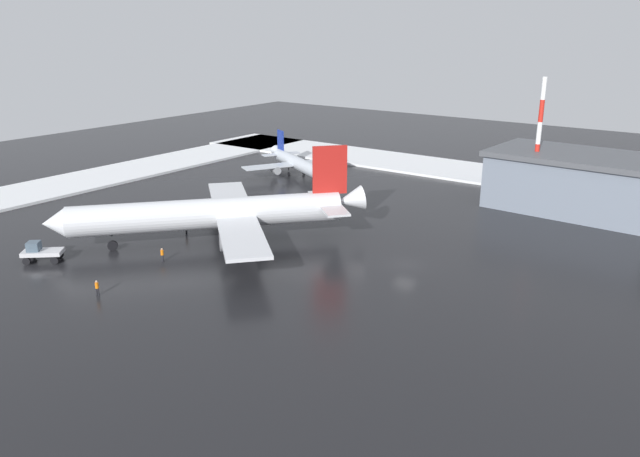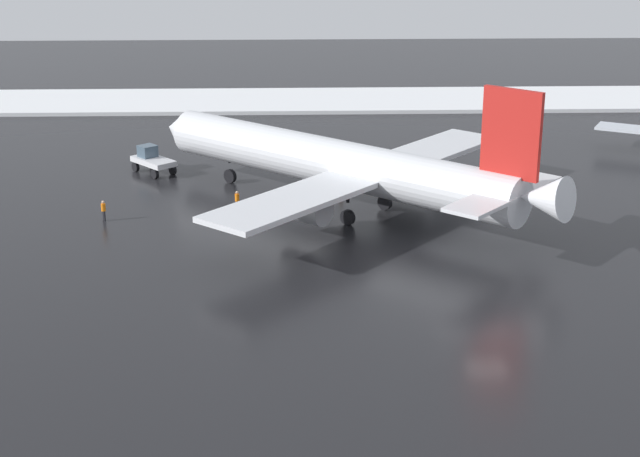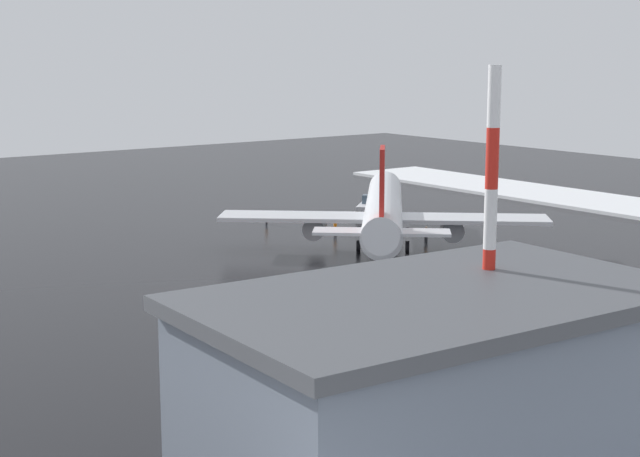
{
  "view_description": "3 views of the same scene",
  "coord_description": "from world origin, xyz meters",
  "px_view_note": "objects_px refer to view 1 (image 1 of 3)",
  "views": [
    {
      "loc": [
        -32.47,
        61.54,
        26.93
      ],
      "look_at": [
        7.87,
        6.42,
        4.68
      ],
      "focal_mm": 35.0,
      "sensor_mm": 36.0,
      "label": 1
    },
    {
      "loc": [
        -53.43,
        11.9,
        25.51
      ],
      "look_at": [
        13.51,
        9.8,
        2.04
      ],
      "focal_mm": 55.0,
      "sensor_mm": 36.0,
      "label": 2
    },
    {
      "loc": [
        -42.58,
        -69.78,
        20.56
      ],
      "look_at": [
        16.34,
        8.98,
        2.69
      ],
      "focal_mm": 55.0,
      "sensor_mm": 36.0,
      "label": 3
    }
  ],
  "objects_px": {
    "ground_crew_beside_wing": "(186,227)",
    "ground_crew_by_nose_gear": "(97,287)",
    "antenna_mast": "(538,144)",
    "airplane_parked_starboard": "(216,213)",
    "cargo_hangar": "(576,182)",
    "pushback_tug": "(40,251)",
    "airplane_far_rear": "(299,164)",
    "ground_crew_near_tug": "(162,254)"
  },
  "relations": [
    {
      "from": "airplane_parked_starboard",
      "to": "ground_crew_beside_wing",
      "type": "distance_m",
      "value": 6.76
    },
    {
      "from": "ground_crew_near_tug",
      "to": "ground_crew_by_nose_gear",
      "type": "relative_size",
      "value": 1.0
    },
    {
      "from": "ground_crew_beside_wing",
      "to": "cargo_hangar",
      "type": "height_order",
      "value": "cargo_hangar"
    },
    {
      "from": "pushback_tug",
      "to": "antenna_mast",
      "type": "relative_size",
      "value": 0.25
    },
    {
      "from": "pushback_tug",
      "to": "cargo_hangar",
      "type": "bearing_deg",
      "value": -168.05
    },
    {
      "from": "ground_crew_beside_wing",
      "to": "ground_crew_near_tug",
      "type": "bearing_deg",
      "value": 102.51
    },
    {
      "from": "ground_crew_by_nose_gear",
      "to": "cargo_hangar",
      "type": "xyz_separation_m",
      "value": [
        -31.22,
        -62.38,
        3.47
      ]
    },
    {
      "from": "ground_crew_near_tug",
      "to": "airplane_parked_starboard",
      "type": "bearing_deg",
      "value": 15.09
    },
    {
      "from": "antenna_mast",
      "to": "ground_crew_by_nose_gear",
      "type": "bearing_deg",
      "value": 67.06
    },
    {
      "from": "airplane_parked_starboard",
      "to": "ground_crew_beside_wing",
      "type": "relative_size",
      "value": 19.5
    },
    {
      "from": "airplane_far_rear",
      "to": "ground_crew_beside_wing",
      "type": "distance_m",
      "value": 36.45
    },
    {
      "from": "pushback_tug",
      "to": "cargo_hangar",
      "type": "height_order",
      "value": "cargo_hangar"
    },
    {
      "from": "ground_crew_beside_wing",
      "to": "airplane_far_rear",
      "type": "bearing_deg",
      "value": -96.8
    },
    {
      "from": "ground_crew_beside_wing",
      "to": "antenna_mast",
      "type": "xyz_separation_m",
      "value": [
        -33.49,
        -40.85,
        8.95
      ]
    },
    {
      "from": "cargo_hangar",
      "to": "ground_crew_beside_wing",
      "type": "bearing_deg",
      "value": 50.16
    },
    {
      "from": "ground_crew_by_nose_gear",
      "to": "antenna_mast",
      "type": "bearing_deg",
      "value": 120.94
    },
    {
      "from": "ground_crew_near_tug",
      "to": "cargo_hangar",
      "type": "bearing_deg",
      "value": -15.38
    },
    {
      "from": "airplane_parked_starboard",
      "to": "antenna_mast",
      "type": "height_order",
      "value": "antenna_mast"
    },
    {
      "from": "airplane_far_rear",
      "to": "pushback_tug",
      "type": "xyz_separation_m",
      "value": [
        -2.07,
        52.95,
        -1.17
      ]
    },
    {
      "from": "airplane_far_rear",
      "to": "antenna_mast",
      "type": "xyz_separation_m",
      "value": [
        -41.72,
        -5.37,
        7.47
      ]
    },
    {
      "from": "pushback_tug",
      "to": "ground_crew_beside_wing",
      "type": "height_order",
      "value": "pushback_tug"
    },
    {
      "from": "airplane_parked_starboard",
      "to": "pushback_tug",
      "type": "distance_m",
      "value": 21.35
    },
    {
      "from": "airplane_parked_starboard",
      "to": "airplane_far_rear",
      "type": "height_order",
      "value": "airplane_parked_starboard"
    },
    {
      "from": "ground_crew_near_tug",
      "to": "cargo_hangar",
      "type": "xyz_separation_m",
      "value": [
        -33.5,
        -51.77,
        3.47
      ]
    },
    {
      "from": "airplane_far_rear",
      "to": "ground_crew_by_nose_gear",
      "type": "xyz_separation_m",
      "value": [
        -16.16,
        55.01,
        -1.48
      ]
    },
    {
      "from": "ground_crew_by_nose_gear",
      "to": "antenna_mast",
      "type": "relative_size",
      "value": 0.09
    },
    {
      "from": "ground_crew_near_tug",
      "to": "ground_crew_by_nose_gear",
      "type": "height_order",
      "value": "same"
    },
    {
      "from": "ground_crew_by_nose_gear",
      "to": "antenna_mast",
      "type": "distance_m",
      "value": 66.17
    },
    {
      "from": "antenna_mast",
      "to": "pushback_tug",
      "type": "bearing_deg",
      "value": 55.79
    },
    {
      "from": "ground_crew_beside_wing",
      "to": "ground_crew_by_nose_gear",
      "type": "distance_m",
      "value": 21.08
    },
    {
      "from": "airplane_far_rear",
      "to": "ground_crew_near_tug",
      "type": "relative_size",
      "value": 13.41
    },
    {
      "from": "airplane_far_rear",
      "to": "cargo_hangar",
      "type": "distance_m",
      "value": 47.99
    },
    {
      "from": "airplane_parked_starboard",
      "to": "airplane_far_rear",
      "type": "distance_m",
      "value": 38.41
    },
    {
      "from": "ground_crew_by_nose_gear",
      "to": "cargo_hangar",
      "type": "bearing_deg",
      "value": 117.3
    },
    {
      "from": "pushback_tug",
      "to": "ground_crew_beside_wing",
      "type": "xyz_separation_m",
      "value": [
        -6.16,
        -17.47,
        -0.31
      ]
    },
    {
      "from": "pushback_tug",
      "to": "airplane_far_rear",
      "type": "bearing_deg",
      "value": -128.9
    },
    {
      "from": "airplane_parked_starboard",
      "to": "antenna_mast",
      "type": "distance_m",
      "value": 49.7
    },
    {
      "from": "airplane_far_rear",
      "to": "ground_crew_beside_wing",
      "type": "xyz_separation_m",
      "value": [
        -8.23,
        35.48,
        -1.48
      ]
    },
    {
      "from": "ground_crew_near_tug",
      "to": "antenna_mast",
      "type": "height_order",
      "value": "antenna_mast"
    },
    {
      "from": "airplane_parked_starboard",
      "to": "cargo_hangar",
      "type": "relative_size",
      "value": 1.3
    },
    {
      "from": "ground_crew_beside_wing",
      "to": "cargo_hangar",
      "type": "bearing_deg",
      "value": -152.28
    },
    {
      "from": "pushback_tug",
      "to": "cargo_hangar",
      "type": "relative_size",
      "value": 0.19
    }
  ]
}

